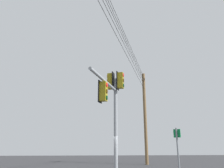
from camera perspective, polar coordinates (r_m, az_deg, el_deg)
signal_mast_assembly at (r=11.22m, az=0.14°, el=-4.55°), size 1.84×3.89×6.07m
utility_pole_wooden at (r=24.31m, az=8.82°, el=-8.35°), size 0.47×2.38×10.04m
route_sign_primary at (r=9.57m, az=17.31°, el=-17.89°), size 0.23×0.24×2.77m
overhead_wire_span at (r=12.63m, az=-0.74°, el=19.38°), size 9.38×26.48×2.15m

